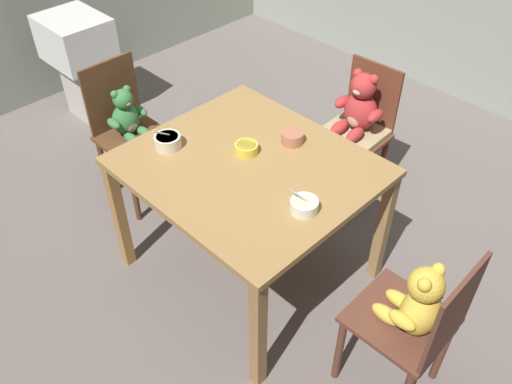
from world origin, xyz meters
name	(u,v)px	position (x,y,z in m)	size (l,w,h in m)	color
ground_plane	(250,269)	(0.00, 0.00, -0.02)	(5.20, 5.20, 0.04)	#6C615D
dining_table	(249,179)	(0.00, 0.00, 0.66)	(1.13, 1.00, 0.75)	olive
teddy_chair_near_left	(128,124)	(-0.99, -0.05, 0.53)	(0.38, 0.39, 0.90)	brown
teddy_chair_near_right	(416,313)	(0.99, -0.02, 0.55)	(0.40, 0.39, 0.88)	brown
teddy_chair_far_center	(357,119)	(-0.02, 0.92, 0.57)	(0.39, 0.43, 0.88)	brown
porridge_bowl_terracotta_far_center	(292,137)	(0.03, 0.28, 0.78)	(0.11, 0.11, 0.06)	#B56D50
porridge_bowl_yellow_center	(246,148)	(-0.08, 0.06, 0.78)	(0.12, 0.12, 0.05)	yellow
porridge_bowl_white_near_right	(304,205)	(0.40, -0.06, 0.78)	(0.12, 0.12, 0.12)	silver
porridge_bowl_cream_near_left	(168,141)	(-0.39, -0.19, 0.78)	(0.13, 0.14, 0.13)	beige
sink_basin	(79,53)	(-2.05, 0.24, 0.52)	(0.49, 0.41, 0.79)	#B7B2A8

